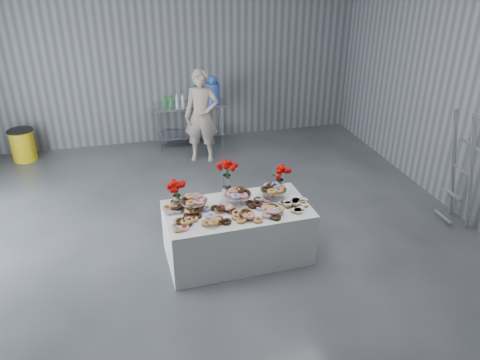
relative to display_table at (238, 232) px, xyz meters
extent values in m
plane|color=#35373C|center=(-0.35, 0.04, -0.38)|extent=(9.00, 9.00, 0.00)
cube|color=gray|center=(-0.35, 4.54, 1.62)|extent=(8.00, 0.04, 4.00)
cube|color=white|center=(0.00, 0.00, 0.00)|extent=(1.94, 1.07, 0.75)
cube|color=silver|center=(-0.01, 4.14, 0.51)|extent=(1.50, 0.60, 0.04)
cube|color=silver|center=(-0.01, 4.14, -0.12)|extent=(1.40, 0.55, 0.03)
cylinder|color=silver|center=(-0.66, 3.89, 0.05)|extent=(0.04, 0.04, 0.86)
cylinder|color=silver|center=(0.64, 3.89, 0.05)|extent=(0.04, 0.04, 0.86)
cylinder|color=silver|center=(-0.66, 4.39, 0.05)|extent=(0.04, 0.04, 0.86)
cylinder|color=silver|center=(0.64, 4.39, 0.05)|extent=(0.04, 0.04, 0.86)
cylinder|color=silver|center=(-0.56, 0.13, 0.44)|extent=(0.06, 0.06, 0.12)
cylinder|color=silver|center=(-0.56, 0.13, 0.50)|extent=(0.36, 0.36, 0.01)
cylinder|color=silver|center=(0.04, 0.15, 0.44)|extent=(0.06, 0.06, 0.12)
cylinder|color=silver|center=(0.04, 0.15, 0.50)|extent=(0.36, 0.36, 0.01)
cylinder|color=silver|center=(0.54, 0.17, 0.44)|extent=(0.06, 0.06, 0.12)
cylinder|color=silver|center=(0.54, 0.17, 0.50)|extent=(0.36, 0.36, 0.01)
cylinder|color=white|center=(-0.76, 0.22, 0.46)|extent=(0.11, 0.11, 0.18)
cylinder|color=#1E5919|center=(-0.76, 0.22, 0.59)|extent=(0.04, 0.04, 0.18)
cylinder|color=white|center=(0.69, 0.33, 0.46)|extent=(0.11, 0.11, 0.18)
cylinder|color=#1E5919|center=(0.69, 0.33, 0.59)|extent=(0.04, 0.04, 0.18)
cylinder|color=silver|center=(-0.06, 0.35, 0.45)|extent=(0.14, 0.14, 0.15)
cylinder|color=white|center=(-0.06, 0.35, 0.61)|extent=(0.11, 0.11, 0.18)
cylinder|color=#1E5919|center=(-0.06, 0.35, 0.75)|extent=(0.04, 0.04, 0.18)
cylinder|color=#4571EB|center=(0.49, 4.14, 0.73)|extent=(0.28, 0.28, 0.40)
sphere|color=#4571EB|center=(0.49, 4.14, 0.98)|extent=(0.20, 0.20, 0.20)
imported|color=#CC8C93|center=(0.10, 3.30, 0.53)|extent=(0.76, 0.62, 1.81)
cylinder|color=yellow|center=(-3.34, 4.14, -0.07)|extent=(0.45, 0.45, 0.61)
cylinder|color=black|center=(-3.34, 4.14, 0.25)|extent=(0.49, 0.49, 0.02)
camera|label=1|loc=(-1.26, -5.15, 3.48)|focal=35.00mm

